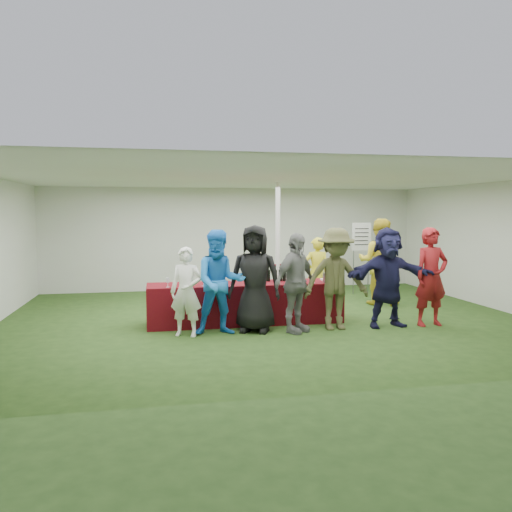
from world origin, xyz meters
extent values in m
plane|color=#284719|center=(0.00, 0.00, 0.00)|extent=(60.00, 60.00, 0.00)
plane|color=white|center=(0.00, 4.00, 1.35)|extent=(10.00, 0.00, 10.00)
plane|color=white|center=(0.00, -4.00, 1.35)|extent=(10.00, 0.00, 10.00)
plane|color=white|center=(5.00, 0.00, 1.35)|extent=(0.00, 8.00, 8.00)
plane|color=white|center=(0.00, 0.00, 2.70)|extent=(10.00, 10.00, 0.00)
cylinder|color=silver|center=(0.50, 1.20, 1.35)|extent=(0.10, 0.10, 2.70)
cube|color=#5D0D0E|center=(-0.46, -0.20, 0.38)|extent=(3.60, 0.80, 0.75)
cylinder|color=black|center=(-0.16, -0.08, 0.86)|extent=(0.07, 0.07, 0.22)
cylinder|color=black|center=(-0.16, -0.08, 1.01)|extent=(0.03, 0.03, 0.08)
cylinder|color=maroon|center=(-0.16, -0.08, 1.06)|extent=(0.03, 0.03, 0.02)
cylinder|color=black|center=(0.01, -0.06, 0.86)|extent=(0.07, 0.07, 0.22)
cylinder|color=black|center=(0.01, -0.06, 1.01)|extent=(0.03, 0.03, 0.08)
cylinder|color=maroon|center=(0.01, -0.06, 1.06)|extent=(0.03, 0.03, 0.02)
cylinder|color=black|center=(0.15, -0.06, 0.86)|extent=(0.07, 0.07, 0.22)
cylinder|color=black|center=(0.15, -0.06, 1.01)|extent=(0.03, 0.03, 0.08)
cylinder|color=maroon|center=(0.15, -0.06, 1.06)|extent=(0.03, 0.03, 0.02)
cylinder|color=black|center=(0.25, -0.05, 0.86)|extent=(0.07, 0.07, 0.22)
cylinder|color=black|center=(0.25, -0.05, 1.01)|extent=(0.03, 0.03, 0.08)
cylinder|color=maroon|center=(0.25, -0.05, 1.06)|extent=(0.03, 0.03, 0.02)
cylinder|color=black|center=(0.32, -0.08, 0.86)|extent=(0.07, 0.07, 0.22)
cylinder|color=black|center=(0.32, -0.08, 1.01)|extent=(0.03, 0.03, 0.08)
cylinder|color=maroon|center=(0.32, -0.08, 1.06)|extent=(0.03, 0.03, 0.02)
cylinder|color=black|center=(0.48, -0.02, 0.86)|extent=(0.07, 0.07, 0.22)
cylinder|color=black|center=(0.48, -0.02, 1.01)|extent=(0.03, 0.03, 0.08)
cylinder|color=maroon|center=(0.48, -0.02, 1.06)|extent=(0.03, 0.03, 0.02)
cylinder|color=silver|center=(-1.88, -0.43, 0.75)|extent=(0.06, 0.06, 0.00)
cylinder|color=silver|center=(-1.88, -0.43, 0.79)|extent=(0.01, 0.01, 0.07)
cylinder|color=silver|center=(-1.88, -0.43, 0.87)|extent=(0.06, 0.06, 0.08)
cylinder|color=#400608|center=(-1.88, -0.43, 0.84)|extent=(0.05, 0.05, 0.02)
cylinder|color=silver|center=(-1.52, -0.47, 0.75)|extent=(0.06, 0.06, 0.00)
cylinder|color=silver|center=(-1.52, -0.47, 0.79)|extent=(0.01, 0.01, 0.07)
cylinder|color=silver|center=(-1.52, -0.47, 0.87)|extent=(0.06, 0.06, 0.08)
cylinder|color=silver|center=(-1.26, -0.43, 0.75)|extent=(0.06, 0.06, 0.00)
cylinder|color=silver|center=(-1.26, -0.43, 0.79)|extent=(0.01, 0.01, 0.07)
cylinder|color=silver|center=(-1.26, -0.43, 0.87)|extent=(0.06, 0.06, 0.08)
cylinder|color=silver|center=(-0.75, -0.45, 0.75)|extent=(0.06, 0.06, 0.00)
cylinder|color=silver|center=(-0.75, -0.45, 0.79)|extent=(0.01, 0.01, 0.07)
cylinder|color=silver|center=(-0.75, -0.45, 0.87)|extent=(0.06, 0.06, 0.08)
cylinder|color=#400608|center=(-0.75, -0.45, 0.84)|extent=(0.05, 0.05, 0.02)
cylinder|color=silver|center=(0.79, -0.42, 0.75)|extent=(0.06, 0.06, 0.00)
cylinder|color=silver|center=(0.79, -0.42, 0.79)|extent=(0.01, 0.01, 0.07)
cylinder|color=silver|center=(0.79, -0.42, 0.87)|extent=(0.06, 0.06, 0.08)
cylinder|color=#400608|center=(0.79, -0.42, 0.84)|extent=(0.05, 0.05, 0.02)
cylinder|color=silver|center=(-0.41, -0.12, 0.85)|extent=(0.07, 0.07, 0.20)
cylinder|color=silver|center=(-0.41, -0.12, 0.96)|extent=(0.03, 0.03, 0.03)
cube|color=white|center=(1.17, -0.15, 0.77)|extent=(0.25, 0.18, 0.03)
cylinder|color=slate|center=(1.10, -0.42, 0.84)|extent=(0.24, 0.24, 0.18)
cylinder|color=slate|center=(2.79, 2.52, 0.55)|extent=(0.02, 0.02, 1.10)
cylinder|color=slate|center=(3.19, 2.52, 0.55)|extent=(0.02, 0.02, 1.10)
cube|color=white|center=(2.99, 2.52, 1.45)|extent=(0.50, 0.02, 0.70)
cube|color=black|center=(2.99, 2.51, 1.65)|extent=(0.36, 0.01, 0.02)
cube|color=black|center=(2.99, 2.51, 1.55)|extent=(0.36, 0.01, 0.02)
cube|color=black|center=(2.99, 2.51, 1.45)|extent=(0.36, 0.01, 0.02)
cube|color=black|center=(2.99, 2.51, 1.35)|extent=(0.36, 0.01, 0.02)
cube|color=black|center=(2.99, 2.51, 1.25)|extent=(0.36, 0.01, 0.02)
imported|color=yellow|center=(1.29, 0.92, 0.76)|extent=(0.57, 0.38, 1.53)
imported|color=gold|center=(2.80, 1.08, 0.96)|extent=(1.18, 1.11, 1.92)
imported|color=white|center=(-1.59, -0.98, 0.75)|extent=(0.64, 0.53, 1.49)
imported|color=blue|center=(-1.03, -0.98, 0.89)|extent=(0.87, 0.68, 1.77)
imported|color=black|center=(-0.42, -0.88, 0.92)|extent=(1.05, 0.88, 1.85)
imported|color=slate|center=(0.25, -1.09, 0.86)|extent=(1.05, 0.93, 1.71)
imported|color=#484927|center=(1.01, -1.01, 0.90)|extent=(1.18, 0.70, 1.79)
imported|color=#18173B|center=(2.00, -1.00, 0.90)|extent=(1.68, 0.58, 1.80)
imported|color=maroon|center=(2.81, -1.07, 0.89)|extent=(0.68, 0.48, 1.79)
camera|label=1|loc=(-2.06, -9.24, 2.06)|focal=35.00mm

